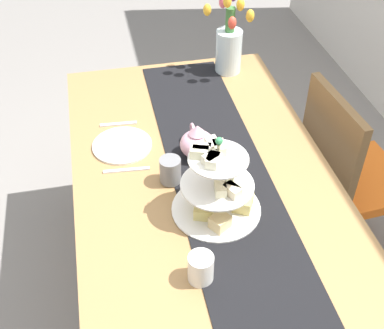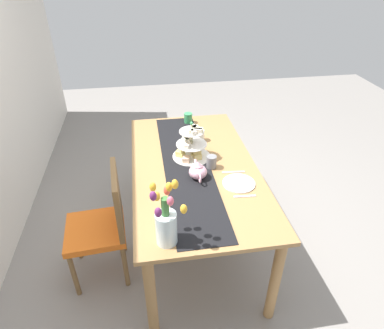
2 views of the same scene
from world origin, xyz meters
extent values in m
plane|color=gray|center=(0.00, 0.00, 0.00)|extent=(8.00, 8.00, 0.00)
cube|color=#A37747|center=(0.00, 0.00, 0.75)|extent=(1.76, 0.94, 0.03)
cylinder|color=#A37747|center=(-0.81, -0.40, 0.37)|extent=(0.07, 0.07, 0.74)
cylinder|color=#A37747|center=(0.81, -0.40, 0.37)|extent=(0.07, 0.07, 0.74)
cylinder|color=#A37747|center=(-0.81, 0.40, 0.37)|extent=(0.07, 0.07, 0.74)
cylinder|color=#A37747|center=(0.81, 0.40, 0.37)|extent=(0.07, 0.07, 0.74)
cylinder|color=brown|center=(-0.07, 0.96, 0.21)|extent=(0.04, 0.04, 0.41)
cylinder|color=brown|center=(-0.43, 0.93, 0.21)|extent=(0.04, 0.04, 0.41)
cylinder|color=brown|center=(-0.04, 0.60, 0.21)|extent=(0.04, 0.04, 0.41)
cylinder|color=brown|center=(-0.40, 0.58, 0.21)|extent=(0.04, 0.04, 0.41)
cube|color=orange|center=(-0.23, 0.77, 0.43)|extent=(0.45, 0.45, 0.05)
cube|color=brown|center=(-0.22, 0.58, 0.69)|extent=(0.42, 0.07, 0.45)
cube|color=black|center=(0.00, 0.06, 0.77)|extent=(1.68, 0.35, 0.00)
cylinder|color=beige|center=(0.13, 0.00, 0.91)|extent=(0.01, 0.01, 0.28)
cylinder|color=white|center=(0.13, 0.00, 0.78)|extent=(0.30, 0.30, 0.01)
cylinder|color=white|center=(0.13, 0.00, 0.89)|extent=(0.24, 0.24, 0.01)
cylinder|color=white|center=(0.13, 0.00, 1.00)|extent=(0.19, 0.19, 0.01)
cube|color=#E0C384|center=(0.21, -0.01, 0.80)|extent=(0.08, 0.08, 0.05)
cube|color=#E2CE72|center=(0.14, 0.09, 0.80)|extent=(0.09, 0.08, 0.05)
cube|color=beige|center=(0.05, 0.05, 0.80)|extent=(0.07, 0.07, 0.04)
cube|color=#EBD37D|center=(0.08, -0.04, 0.80)|extent=(0.06, 0.06, 0.04)
cube|color=#E1D077|center=(0.15, -0.05, 0.80)|extent=(0.08, 0.08, 0.04)
cube|color=beige|center=(0.16, 0.00, 0.91)|extent=(0.06, 0.04, 0.03)
cube|color=beige|center=(0.18, 0.03, 0.91)|extent=(0.07, 0.06, 0.03)
cube|color=beige|center=(0.16, 0.05, 0.91)|extent=(0.06, 0.07, 0.03)
cube|color=silver|center=(0.11, 0.05, 0.91)|extent=(0.06, 0.07, 0.03)
cube|color=beige|center=(0.07, 0.04, 0.91)|extent=(0.07, 0.06, 0.03)
cube|color=beige|center=(0.10, 0.01, 1.02)|extent=(0.06, 0.04, 0.03)
cube|color=beige|center=(0.08, -0.01, 1.02)|extent=(0.06, 0.04, 0.03)
cube|color=beige|center=(0.09, -0.05, 1.02)|extent=(0.05, 0.06, 0.03)
cube|color=beige|center=(0.11, -0.06, 1.02)|extent=(0.05, 0.06, 0.03)
cube|color=beige|center=(0.14, -0.03, 1.02)|extent=(0.06, 0.07, 0.03)
cube|color=beige|center=(0.15, -0.02, 1.02)|extent=(0.07, 0.06, 0.03)
sphere|color=#389356|center=(0.13, 0.00, 1.07)|extent=(0.02, 0.02, 0.02)
ellipsoid|color=#E5A8BC|center=(-0.17, 0.00, 0.82)|extent=(0.13, 0.13, 0.10)
cone|color=#E5A8BC|center=(-0.17, 0.00, 0.89)|extent=(0.06, 0.06, 0.04)
cylinder|color=#E5A8BC|center=(-0.08, 0.00, 0.83)|extent=(0.07, 0.02, 0.06)
torus|color=#E5A8BC|center=(-0.25, 0.00, 0.82)|extent=(0.07, 0.01, 0.07)
cylinder|color=silver|center=(-0.75, 0.28, 0.87)|extent=(0.12, 0.12, 0.20)
cylinder|color=#3D7538|center=(-0.75, 0.28, 1.02)|extent=(0.04, 0.04, 0.12)
ellipsoid|color=#EF4C38|center=(-0.65, 0.26, 1.06)|extent=(0.04, 0.04, 0.06)
ellipsoid|color=yellow|center=(-0.65, 0.33, 1.08)|extent=(0.04, 0.04, 0.06)
ellipsoid|color=yellow|center=(-0.74, 0.32, 1.09)|extent=(0.04, 0.04, 0.06)
ellipsoid|color=#6B2860|center=(-0.79, 0.34, 1.13)|extent=(0.04, 0.04, 0.06)
ellipsoid|color=#6B2860|center=(-0.86, 0.32, 1.09)|extent=(0.04, 0.04, 0.06)
ellipsoid|color=#E5607A|center=(-0.79, 0.25, 1.09)|extent=(0.04, 0.04, 0.06)
ellipsoid|color=yellow|center=(-0.81, 0.19, 1.05)|extent=(0.04, 0.04, 0.06)
ellipsoid|color=yellow|center=(-0.74, 0.22, 1.16)|extent=(0.04, 0.04, 0.06)
ellipsoid|color=yellow|center=(-0.71, 0.25, 1.13)|extent=(0.04, 0.04, 0.06)
cylinder|color=white|center=(-0.28, -0.27, 0.77)|extent=(0.23, 0.23, 0.01)
cube|color=silver|center=(-0.43, -0.27, 0.77)|extent=(0.03, 0.15, 0.01)
cube|color=silver|center=(-0.14, -0.27, 0.77)|extent=(0.03, 0.17, 0.01)
cylinder|color=slate|center=(-0.05, -0.12, 0.82)|extent=(0.08, 0.08, 0.09)
cylinder|color=white|center=(0.38, -0.11, 0.82)|extent=(0.08, 0.08, 0.09)
cylinder|color=#389356|center=(0.74, -0.06, 0.82)|extent=(0.08, 0.08, 0.09)
camera|label=1|loc=(1.26, -0.32, 1.99)|focal=46.99mm
camera|label=2|loc=(-2.10, 0.35, 2.16)|focal=31.21mm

